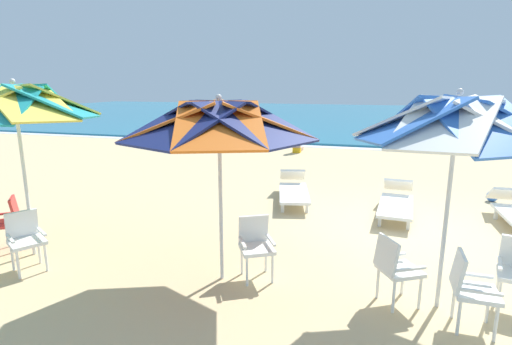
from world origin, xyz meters
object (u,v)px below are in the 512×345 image
at_px(beach_umbrella_1, 219,121).
at_px(plastic_chair_4, 7,220).
at_px(beach_umbrella_0, 457,122).
at_px(sun_lounger_2, 294,189).
at_px(plastic_chair_5, 25,237).
at_px(plastic_chair_3, 256,243).
at_px(beach_umbrella_2, 15,104).
at_px(plastic_chair_0, 470,287).
at_px(plastic_chair_1, 395,266).
at_px(beach_ball, 492,196).
at_px(sun_lounger_1, 396,202).
at_px(beachgoer_seated, 298,145).

xyz_separation_m(beach_umbrella_1, plastic_chair_4, (-3.72, -0.07, -1.69)).
xyz_separation_m(beach_umbrella_0, sun_lounger_2, (-2.59, 3.89, -1.96)).
relative_size(beach_umbrella_0, plastic_chair_5, 3.01).
relative_size(plastic_chair_3, beach_umbrella_2, 0.32).
height_order(plastic_chair_0, plastic_chair_5, same).
xyz_separation_m(plastic_chair_5, sun_lounger_2, (3.00, 4.55, -0.22)).
bearing_deg(plastic_chair_4, beach_umbrella_2, -5.36).
xyz_separation_m(plastic_chair_1, plastic_chair_3, (-1.83, 0.20, 0.00)).
relative_size(plastic_chair_3, beach_ball, 3.47).
bearing_deg(plastic_chair_4, sun_lounger_2, 46.07).
height_order(beach_umbrella_2, sun_lounger_1, beach_umbrella_2).
xyz_separation_m(sun_lounger_2, beachgoer_seated, (-1.23, 6.77, 0.01)).
bearing_deg(sun_lounger_1, beach_umbrella_2, -146.05).
distance_m(plastic_chair_3, beachgoer_seated, 10.66).
relative_size(plastic_chair_1, beach_ball, 3.47).
height_order(beach_umbrella_2, plastic_chair_5, beach_umbrella_2).
relative_size(beach_umbrella_2, sun_lounger_2, 1.22).
distance_m(beach_umbrella_2, beachgoer_seated, 11.27).
bearing_deg(beachgoer_seated, plastic_chair_0, -69.80).
relative_size(beach_umbrella_0, beach_umbrella_2, 0.95).
bearing_deg(plastic_chair_1, sun_lounger_1, 87.42).
xyz_separation_m(plastic_chair_1, beach_umbrella_2, (-5.42, -0.12, 1.87)).
relative_size(beach_umbrella_0, beachgoer_seated, 2.82).
bearing_deg(plastic_chair_5, sun_lounger_1, 38.80).
xyz_separation_m(plastic_chair_1, sun_lounger_1, (0.16, 3.64, -0.22)).
distance_m(beach_umbrella_0, beachgoer_seated, 11.49).
distance_m(beach_umbrella_2, beach_ball, 9.72).
distance_m(sun_lounger_1, beach_ball, 2.73).
height_order(plastic_chair_4, sun_lounger_1, plastic_chair_4).
distance_m(plastic_chair_1, plastic_chair_3, 1.84).
bearing_deg(plastic_chair_4, sun_lounger_1, 31.15).
bearing_deg(sun_lounger_1, plastic_chair_4, -148.85).
bearing_deg(beach_umbrella_1, plastic_chair_5, -168.65).
xyz_separation_m(plastic_chair_5, beachgoer_seated, (1.76, 11.32, -0.20)).
distance_m(plastic_chair_3, sun_lounger_1, 3.98).
height_order(beach_umbrella_0, beach_umbrella_1, beach_umbrella_0).
bearing_deg(plastic_chair_1, beach_umbrella_2, -178.75).
relative_size(plastic_chair_1, beach_umbrella_2, 0.32).
distance_m(beach_umbrella_0, sun_lounger_1, 4.06).
height_order(plastic_chair_3, sun_lounger_2, plastic_chair_3).
bearing_deg(sun_lounger_1, plastic_chair_5, -141.20).
bearing_deg(plastic_chair_3, plastic_chair_0, -10.58).
height_order(beach_umbrella_0, beachgoer_seated, beach_umbrella_0).
height_order(plastic_chair_0, beachgoer_seated, beachgoer_seated).
height_order(plastic_chair_5, sun_lounger_1, plastic_chair_5).
bearing_deg(beach_umbrella_1, plastic_chair_3, 24.59).
height_order(plastic_chair_3, sun_lounger_1, plastic_chair_3).
bearing_deg(beach_umbrella_2, plastic_chair_1, 1.25).
bearing_deg(beachgoer_seated, plastic_chair_1, -72.93).
relative_size(beach_umbrella_0, beach_umbrella_1, 1.01).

